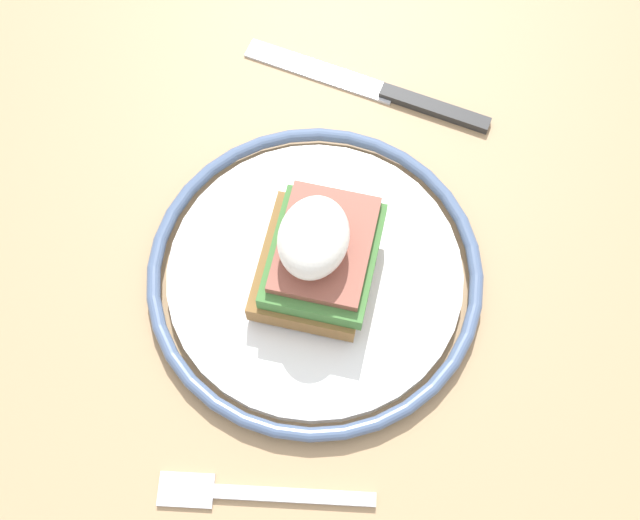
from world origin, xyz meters
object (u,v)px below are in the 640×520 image
object	(u,v)px
sandwich	(321,254)
fork	(254,494)
knife	(386,93)
plate	(320,275)

from	to	relation	value
sandwich	fork	distance (m)	0.16
sandwich	fork	bearing A→B (deg)	176.74
fork	knife	distance (m)	0.33
sandwich	fork	world-z (taller)	sandwich
plate	knife	distance (m)	0.17
fork	knife	world-z (taller)	knife
plate	knife	world-z (taller)	plate
fork	knife	size ratio (longest dim) A/B	0.69
plate	sandwich	distance (m)	0.04
plate	fork	distance (m)	0.16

